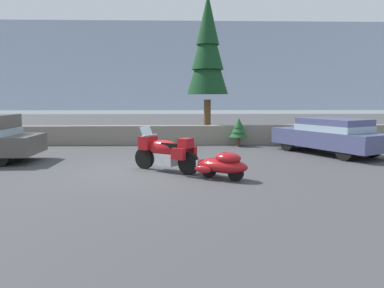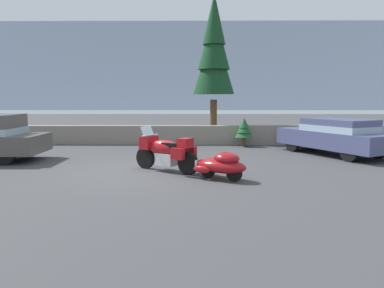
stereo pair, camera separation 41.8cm
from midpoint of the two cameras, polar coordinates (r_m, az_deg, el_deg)
name	(u,v)px [view 1 (the left image)]	position (r m, az deg, el deg)	size (l,w,h in m)	color
ground_plane	(142,171)	(11.14, -8.89, -4.22)	(80.00, 80.00, 0.00)	#424244
stone_guard_wall	(149,135)	(17.42, -7.44, 1.41)	(24.00, 0.56, 0.92)	gray
distant_ridgeline	(177,78)	(107.42, -2.46, 10.29)	(240.00, 80.00, 16.00)	#99A8BF
touring_motorcycle	(165,151)	(10.88, -5.30, -1.11)	(1.98, 1.52, 1.33)	black
car_shaped_trailer	(222,164)	(9.85, 3.58, -3.21)	(2.02, 1.55, 0.76)	black
sedan_at_right_edge	(330,135)	(15.14, 20.11, 1.39)	(3.72, 4.83, 1.41)	black
pine_tree_tall	(208,50)	(18.73, 1.82, 14.61)	(2.08, 2.08, 7.35)	brown
pine_sapling_near	(239,128)	(16.71, 6.64, 2.43)	(0.83, 0.83, 1.30)	brown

